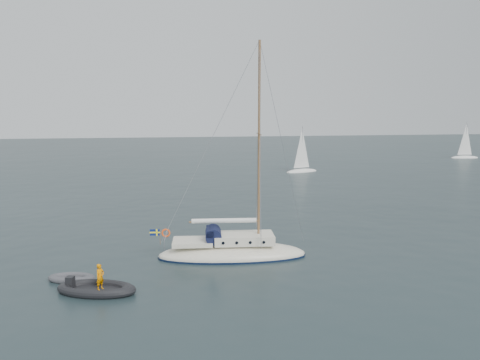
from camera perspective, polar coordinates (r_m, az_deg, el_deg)
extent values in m
plane|color=black|center=(31.20, 1.64, -9.49)|extent=(300.00, 300.00, 0.00)
ellipsoid|color=white|center=(31.30, -0.93, -9.11)|extent=(9.74, 3.03, 1.62)
cube|color=#EFE6CD|center=(31.12, 0.45, -7.07)|extent=(3.90, 2.06, 0.60)
cube|color=white|center=(30.71, -5.76, -7.66)|extent=(2.60, 2.06, 0.27)
cylinder|color=#111632|center=(30.72, -3.24, -6.71)|extent=(1.04, 1.79, 1.04)
cube|color=#111632|center=(30.64, -3.65, -6.34)|extent=(0.49, 1.79, 0.43)
cylinder|color=brown|center=(30.28, 2.27, 4.40)|extent=(0.16, 0.16, 12.99)
cylinder|color=brown|center=(30.24, 2.28, 5.63)|extent=(0.05, 2.38, 0.05)
cylinder|color=brown|center=(30.61, -1.95, -5.10)|extent=(4.55, 0.11, 0.11)
cylinder|color=white|center=(30.60, -1.95, -5.00)|extent=(4.23, 0.30, 0.30)
cylinder|color=#97969F|center=(30.49, -9.04, -6.94)|extent=(0.04, 2.38, 0.04)
torus|color=#FF5014|center=(31.11, -9.18, -6.63)|extent=(0.58, 0.11, 0.58)
cylinder|color=brown|center=(30.51, -9.75, -7.15)|extent=(0.03, 0.03, 0.97)
cube|color=navy|center=(30.42, -10.38, -6.58)|extent=(0.65, 0.02, 0.41)
cube|color=yellow|center=(30.42, -10.38, -6.58)|extent=(0.67, 0.03, 0.10)
cube|color=yellow|center=(30.42, -10.16, -6.57)|extent=(0.10, 0.03, 0.43)
cylinder|color=black|center=(31.87, -2.42, -6.71)|extent=(0.19, 0.06, 0.19)
cylinder|color=black|center=(29.89, -1.83, -7.72)|extent=(0.19, 0.06, 0.19)
cylinder|color=black|center=(32.01, -0.88, -6.64)|extent=(0.19, 0.06, 0.19)
cylinder|color=black|center=(30.04, -0.18, -7.64)|extent=(0.19, 0.06, 0.19)
cylinder|color=black|center=(32.16, 0.65, -6.56)|extent=(0.19, 0.06, 0.19)
cylinder|color=black|center=(30.20, 1.45, -7.55)|extent=(0.19, 0.06, 0.19)
cylinder|color=black|center=(32.34, 2.17, -6.48)|extent=(0.19, 0.06, 0.19)
cylinder|color=black|center=(30.39, 3.06, -7.46)|extent=(0.19, 0.06, 0.19)
cube|color=#4B4C50|center=(28.79, -19.83, -11.29)|extent=(1.65, 0.68, 0.10)
cube|color=black|center=(26.60, -17.08, -12.71)|extent=(2.69, 1.12, 0.13)
cube|color=black|center=(26.69, -20.29, -12.00)|extent=(0.39, 0.39, 0.67)
imported|color=orange|center=(26.33, -16.65, -11.19)|extent=(0.50, 0.60, 1.40)
ellipsoid|color=white|center=(75.27, 7.53, 1.01)|extent=(5.80, 1.93, 0.97)
cylinder|color=#97969F|center=(74.88, 7.58, 3.91)|extent=(0.10, 0.10, 6.77)
cone|color=white|center=(74.87, 7.55, 3.91)|extent=(3.09, 3.09, 6.29)
ellipsoid|color=white|center=(107.62, 25.69, 2.44)|extent=(5.92, 1.97, 0.99)
cylinder|color=#97969F|center=(107.34, 25.82, 4.51)|extent=(0.10, 0.10, 6.91)
cone|color=white|center=(107.31, 25.80, 4.51)|extent=(3.16, 3.16, 6.41)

